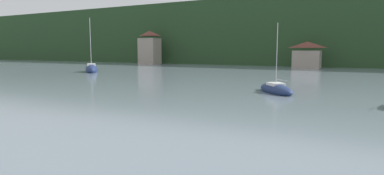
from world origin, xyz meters
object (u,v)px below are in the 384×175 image
object	(u,v)px
shore_building_westcentral	(307,55)
sailboat_far_4	(276,89)
sailboat_far_0	(91,69)
shore_building_west	(150,48)

from	to	relation	value
shore_building_westcentral	sailboat_far_4	size ratio (longest dim) A/B	0.87
shore_building_westcentral	sailboat_far_4	xyz separation A→B (m)	(4.50, -47.54, -2.74)
sailboat_far_0	sailboat_far_4	xyz separation A→B (m)	(39.73, -13.60, -0.21)
shore_building_west	sailboat_far_4	xyz separation A→B (m)	(50.20, -47.63, -4.55)
shore_building_west	sailboat_far_0	distance (m)	35.87
shore_building_west	sailboat_far_0	size ratio (longest dim) A/B	0.91
shore_building_westcentral	sailboat_far_0	world-z (taller)	sailboat_far_0
sailboat_far_4	sailboat_far_0	bearing A→B (deg)	31.53
sailboat_far_0	sailboat_far_4	world-z (taller)	sailboat_far_0
shore_building_west	sailboat_far_4	distance (m)	69.35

